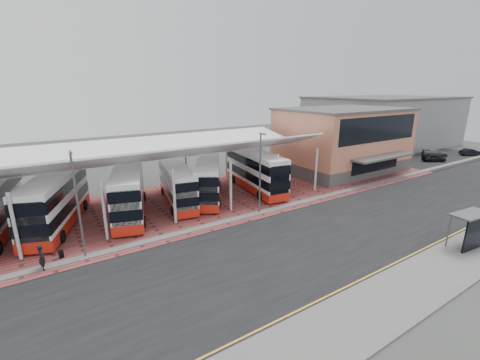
{
  "coord_description": "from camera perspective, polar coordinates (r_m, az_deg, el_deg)",
  "views": [
    {
      "loc": [
        -15.96,
        -17.78,
        12.17
      ],
      "look_at": [
        0.37,
        7.35,
        3.47
      ],
      "focal_mm": 24.0,
      "sensor_mm": 36.0,
      "label": 1
    }
  ],
  "objects": [
    {
      "name": "bus_3",
      "position": [
        34.88,
        -11.12,
        -0.89
      ],
      "size": [
        4.29,
        10.28,
        4.13
      ],
      "rotation": [
        0.0,
        0.0,
        -0.2
      ],
      "color": "white",
      "rests_on": "forecourt"
    },
    {
      "name": "bus_5",
      "position": [
        38.86,
        2.76,
        1.6
      ],
      "size": [
        4.28,
        11.69,
        4.71
      ],
      "rotation": [
        0.0,
        0.0,
        -0.15
      ],
      "color": "white",
      "rests_on": "forecourt"
    },
    {
      "name": "carpark_car_c",
      "position": [
        72.92,
        35.76,
        4.07
      ],
      "size": [
        3.9,
        2.72,
        1.22
      ],
      "primitive_type": "imported",
      "rotation": [
        0.0,
        0.0,
        1.14
      ],
      "color": "black",
      "rests_on": "carpark_surface"
    },
    {
      "name": "yellow_line_far",
      "position": [
        22.91,
        19.58,
        -16.87
      ],
      "size": [
        120.0,
        0.12,
        0.01
      ],
      "primitive_type": "cube",
      "color": "gold",
      "rests_on": "road"
    },
    {
      "name": "forecourt",
      "position": [
        37.65,
        -2.6,
        -2.65
      ],
      "size": [
        72.0,
        16.0,
        0.06
      ],
      "primitive_type": "cube",
      "color": "brown",
      "rests_on": "ground"
    },
    {
      "name": "canopy",
      "position": [
        33.85,
        -15.34,
        4.75
      ],
      "size": [
        37.0,
        11.63,
        7.07
      ],
      "color": "silver",
      "rests_on": "ground"
    },
    {
      "name": "carpark_car_a",
      "position": [
        63.35,
        31.22,
        3.41
      ],
      "size": [
        3.96,
        3.25,
        1.27
      ],
      "primitive_type": "imported",
      "rotation": [
        0.0,
        0.0,
        1.01
      ],
      "color": "black",
      "rests_on": "carpark_surface"
    },
    {
      "name": "pedestrian",
      "position": [
        26.28,
        -31.74,
        -11.59
      ],
      "size": [
        0.52,
        0.73,
        1.87
      ],
      "primitive_type": "imported",
      "rotation": [
        0.0,
        0.0,
        1.68
      ],
      "color": "black",
      "rests_on": "forecourt"
    },
    {
      "name": "lamp_west",
      "position": [
        25.36,
        -26.92,
        -3.57
      ],
      "size": [
        0.16,
        0.9,
        8.07
      ],
      "color": "#55575D",
      "rests_on": "ground"
    },
    {
      "name": "carpark_car_b",
      "position": [
        68.53,
        31.35,
        4.19
      ],
      "size": [
        4.29,
        4.31,
        1.25
      ],
      "primitive_type": "imported",
      "rotation": [
        0.0,
        0.0,
        0.78
      ],
      "color": "#575B5F",
      "rests_on": "carpark_surface"
    },
    {
      "name": "yellow_line_near",
      "position": [
        22.77,
        20.2,
        -17.17
      ],
      "size": [
        120.0,
        0.12,
        0.01
      ],
      "primitive_type": "cube",
      "color": "gold",
      "rests_on": "road"
    },
    {
      "name": "road",
      "position": [
        26.15,
        9.54,
        -11.77
      ],
      "size": [
        120.0,
        14.0,
        0.02
      ],
      "primitive_type": "cube",
      "color": "black",
      "rests_on": "ground"
    },
    {
      "name": "bus_2",
      "position": [
        33.04,
        -19.14,
        -2.01
      ],
      "size": [
        5.79,
        11.5,
        4.63
      ],
      "rotation": [
        0.0,
        0.0,
        -0.3
      ],
      "color": "white",
      "rests_on": "forecourt"
    },
    {
      "name": "sidewalk",
      "position": [
        21.87,
        24.59,
        -19.07
      ],
      "size": [
        120.0,
        4.0,
        0.14
      ],
      "primitive_type": "cube",
      "color": "#62615F",
      "rests_on": "ground"
    },
    {
      "name": "north_kerb",
      "position": [
        31.24,
        0.59,
        -6.6
      ],
      "size": [
        120.0,
        0.8,
        0.14
      ],
      "primitive_type": "cube",
      "color": "#62615F",
      "rests_on": "ground"
    },
    {
      "name": "lamp_east",
      "position": [
        31.02,
        3.62,
        1.57
      ],
      "size": [
        0.16,
        0.9,
        8.07
      ],
      "color": "#55575D",
      "rests_on": "ground"
    },
    {
      "name": "ground",
      "position": [
        26.81,
        8.08,
        -10.98
      ],
      "size": [
        140.0,
        140.0,
        0.0
      ],
      "primitive_type": "plane",
      "color": "#3D3F3B"
    },
    {
      "name": "suitcase",
      "position": [
        27.55,
        -29.2,
        -11.45
      ],
      "size": [
        0.34,
        0.24,
        0.58
      ],
      "primitive_type": "cube",
      "color": "black",
      "rests_on": "forecourt"
    },
    {
      "name": "bus_4",
      "position": [
        36.05,
        -5.63,
        0.07
      ],
      "size": [
        7.28,
        10.35,
        4.34
      ],
      "rotation": [
        0.0,
        0.0,
        -0.51
      ],
      "color": "white",
      "rests_on": "forecourt"
    },
    {
      "name": "terminal",
      "position": [
        50.79,
        17.79,
        6.91
      ],
      "size": [
        18.4,
        14.4,
        9.25
      ],
      "color": "#4D4A49",
      "rests_on": "ground"
    },
    {
      "name": "carpark_surface",
      "position": [
        67.19,
        31.6,
        3.37
      ],
      "size": [
        22.0,
        10.0,
        0.08
      ],
      "primitive_type": "cube",
      "color": "black",
      "rests_on": "ground"
    },
    {
      "name": "bus_shelter",
      "position": [
        30.91,
        36.34,
        -6.65
      ],
      "size": [
        3.55,
        1.92,
        2.73
      ],
      "rotation": [
        0.0,
        0.0,
        -0.11
      ],
      "color": "black",
      "rests_on": "sidewalk"
    },
    {
      "name": "warehouse",
      "position": [
        76.72,
        24.09,
        9.56
      ],
      "size": [
        30.5,
        20.5,
        10.25
      ],
      "color": "slate",
      "rests_on": "ground"
    },
    {
      "name": "bus_1",
      "position": [
        32.95,
        -29.91,
        -3.29
      ],
      "size": [
        6.62,
        11.63,
        4.72
      ],
      "rotation": [
        0.0,
        0.0,
        -0.37
      ],
      "color": "white",
      "rests_on": "forecourt"
    }
  ]
}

